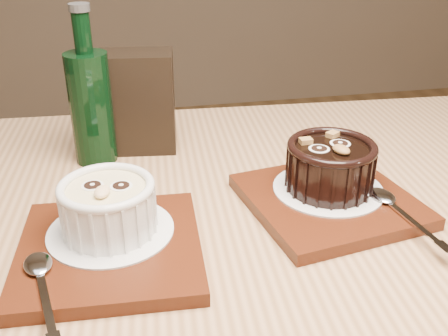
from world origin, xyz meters
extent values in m
cube|color=olive|center=(-0.20, 0.07, 0.73)|extent=(1.25, 0.87, 0.04)
cube|color=#491C0C|center=(-0.33, 0.07, 0.76)|extent=(0.19, 0.19, 0.01)
cylinder|color=silver|center=(-0.33, 0.09, 0.77)|extent=(0.13, 0.13, 0.00)
cylinder|color=silver|center=(-0.33, 0.09, 0.79)|extent=(0.09, 0.09, 0.05)
cylinder|color=#D4C281|center=(-0.33, 0.09, 0.81)|extent=(0.08, 0.08, 0.00)
torus|color=silver|center=(-0.33, 0.09, 0.82)|extent=(0.10, 0.10, 0.01)
cylinder|color=black|center=(-0.34, 0.10, 0.82)|extent=(0.02, 0.02, 0.00)
cylinder|color=black|center=(-0.31, 0.09, 0.82)|extent=(0.02, 0.02, 0.00)
ellipsoid|color=#E3BA85|center=(-0.33, 0.08, 0.82)|extent=(0.02, 0.03, 0.01)
cube|color=#491C0C|center=(-0.08, 0.12, 0.76)|extent=(0.21, 0.21, 0.01)
cylinder|color=silver|center=(-0.07, 0.13, 0.77)|extent=(0.13, 0.13, 0.00)
cylinder|color=black|center=(-0.07, 0.13, 0.79)|extent=(0.10, 0.10, 0.05)
cylinder|color=black|center=(-0.07, 0.13, 0.82)|extent=(0.08, 0.08, 0.00)
torus|color=black|center=(-0.07, 0.13, 0.82)|extent=(0.10, 0.10, 0.01)
cylinder|color=black|center=(-0.09, 0.13, 0.82)|extent=(0.02, 0.02, 0.00)
cylinder|color=black|center=(-0.06, 0.14, 0.82)|extent=(0.02, 0.02, 0.00)
ellipsoid|color=brown|center=(-0.07, 0.11, 0.82)|extent=(0.02, 0.03, 0.01)
cube|color=brown|center=(-0.10, 0.15, 0.82)|extent=(0.01, 0.01, 0.01)
cube|color=brown|center=(-0.06, 0.16, 0.82)|extent=(0.02, 0.02, 0.01)
cube|color=black|center=(-0.28, 0.33, 0.82)|extent=(0.11, 0.07, 0.14)
cylinder|color=black|center=(-0.34, 0.30, 0.82)|extent=(0.06, 0.06, 0.15)
cylinder|color=black|center=(-0.34, 0.30, 0.92)|extent=(0.02, 0.02, 0.05)
cylinder|color=#333333|center=(-0.34, 0.30, 0.96)|extent=(0.03, 0.03, 0.01)
camera|label=1|loc=(-0.30, -0.38, 1.07)|focal=42.00mm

